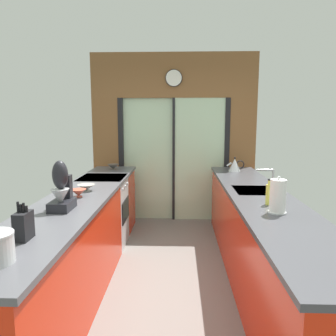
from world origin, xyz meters
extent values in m
cube|color=slate|center=(0.00, 0.60, -0.01)|extent=(5.04, 7.60, 0.02)
cube|color=brown|center=(0.00, 2.40, 2.35)|extent=(2.64, 0.08, 0.70)
cube|color=#B2D1AD|center=(-0.42, 2.42, 1.00)|extent=(0.80, 0.02, 2.00)
cube|color=#B2D1AD|center=(0.42, 2.38, 1.00)|extent=(0.80, 0.02, 2.00)
cube|color=black|center=(-0.86, 2.40, 1.00)|extent=(0.08, 0.10, 2.00)
cube|color=black|center=(0.86, 2.40, 1.00)|extent=(0.08, 0.10, 2.00)
cube|color=black|center=(0.00, 2.40, 1.00)|extent=(0.04, 0.10, 2.00)
cube|color=brown|center=(-1.11, 2.40, 1.00)|extent=(0.42, 0.08, 2.00)
cube|color=brown|center=(1.11, 2.40, 1.00)|extent=(0.42, 0.08, 2.00)
cylinder|color=white|center=(0.00, 2.34, 2.30)|extent=(0.25, 0.03, 0.25)
torus|color=black|center=(0.00, 2.34, 2.30)|extent=(0.27, 0.02, 0.27)
cube|color=red|center=(-0.91, -0.33, 0.44)|extent=(0.58, 2.55, 0.88)
cube|color=red|center=(-0.91, 1.88, 0.44)|extent=(0.58, 0.65, 0.88)
cube|color=#4C4C51|center=(-0.91, 0.30, 0.90)|extent=(0.62, 3.80, 0.04)
cube|color=red|center=(0.91, 0.30, 0.44)|extent=(0.58, 3.80, 0.88)
cube|color=#3D3D42|center=(0.91, 0.30, 0.90)|extent=(0.62, 3.80, 0.04)
cube|color=#B7BABC|center=(0.89, 0.55, 0.90)|extent=(0.40, 0.48, 0.05)
cylinder|color=#B7BABC|center=(1.09, 0.55, 1.03)|extent=(0.02, 0.02, 0.23)
cylinder|color=#B7BABC|center=(1.00, 0.55, 1.14)|extent=(0.18, 0.02, 0.02)
cube|color=#B7BABC|center=(-0.91, 1.25, 0.44)|extent=(0.58, 0.60, 0.88)
cube|color=black|center=(-0.61, 1.25, 0.48)|extent=(0.01, 0.48, 0.28)
cube|color=black|center=(-0.91, 1.25, 0.91)|extent=(0.58, 0.60, 0.03)
cylinder|color=#B7BABC|center=(-0.61, 1.07, 0.80)|extent=(0.02, 0.04, 0.04)
cylinder|color=#B7BABC|center=(-0.61, 1.25, 0.80)|extent=(0.02, 0.04, 0.04)
cylinder|color=#B7BABC|center=(-0.61, 1.43, 0.80)|extent=(0.02, 0.04, 0.04)
cylinder|color=#BC4C38|center=(-0.89, 0.19, 0.92)|extent=(0.07, 0.07, 0.01)
cone|color=#BC4C38|center=(-0.89, 0.19, 0.96)|extent=(0.15, 0.15, 0.07)
cylinder|color=gray|center=(-0.89, 0.45, 0.92)|extent=(0.08, 0.08, 0.01)
cone|color=gray|center=(-0.89, 0.45, 0.96)|extent=(0.19, 0.19, 0.06)
cylinder|color=#514C47|center=(-0.89, 1.86, 0.92)|extent=(0.07, 0.07, 0.01)
cone|color=#514C47|center=(-0.89, 1.86, 0.97)|extent=(0.17, 0.17, 0.08)
cube|color=black|center=(-0.89, -0.93, 1.01)|extent=(0.08, 0.14, 0.18)
cylinder|color=black|center=(-0.92, -0.93, 1.13)|extent=(0.02, 0.02, 0.08)
cylinder|color=black|center=(-0.90, -0.93, 1.12)|extent=(0.02, 0.02, 0.06)
cylinder|color=black|center=(-0.88, -0.93, 1.13)|extent=(0.02, 0.02, 0.07)
cylinder|color=black|center=(-0.86, -0.93, 1.12)|extent=(0.02, 0.02, 0.05)
cube|color=black|center=(-0.89, -0.26, 0.96)|extent=(0.17, 0.26, 0.08)
cube|color=black|center=(-0.89, -0.16, 1.10)|extent=(0.10, 0.08, 0.20)
ellipsoid|color=black|center=(-0.89, -0.27, 1.22)|extent=(0.13, 0.12, 0.24)
cone|color=#B7BABC|center=(-0.89, -0.29, 1.04)|extent=(0.15, 0.15, 0.13)
cone|color=#B7BABC|center=(0.89, 1.77, 1.01)|extent=(0.17, 0.17, 0.18)
sphere|color=black|center=(0.89, 1.77, 1.12)|extent=(0.03, 0.03, 0.03)
cylinder|color=#B7BABC|center=(0.81, 1.77, 1.02)|extent=(0.08, 0.02, 0.07)
torus|color=black|center=(0.97, 1.77, 1.02)|extent=(0.12, 0.01, 0.12)
cylinder|color=#D1CC4C|center=(0.89, -0.03, 1.01)|extent=(0.05, 0.05, 0.18)
cylinder|color=#D1CC4C|center=(0.89, -0.03, 1.12)|extent=(0.02, 0.02, 0.04)
cylinder|color=black|center=(0.89, -0.03, 1.15)|extent=(0.03, 0.03, 0.01)
cylinder|color=#B7BABC|center=(0.89, -0.29, 0.93)|extent=(0.15, 0.15, 0.01)
cylinder|color=white|center=(0.89, -0.29, 1.06)|extent=(0.13, 0.13, 0.26)
sphere|color=#B7BABC|center=(0.89, -0.29, 1.21)|extent=(0.03, 0.03, 0.03)
camera|label=1|loc=(0.09, -2.86, 1.69)|focal=34.53mm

